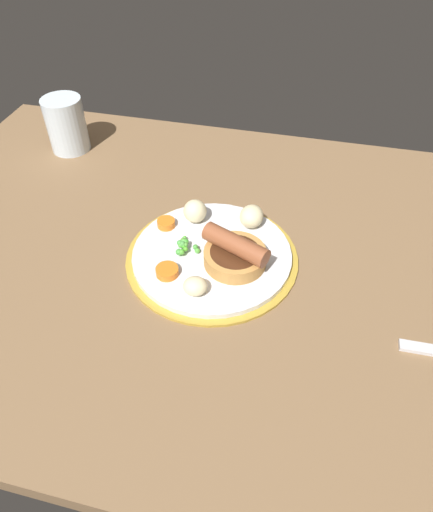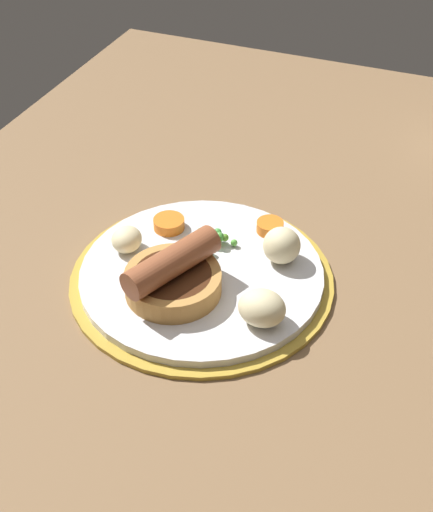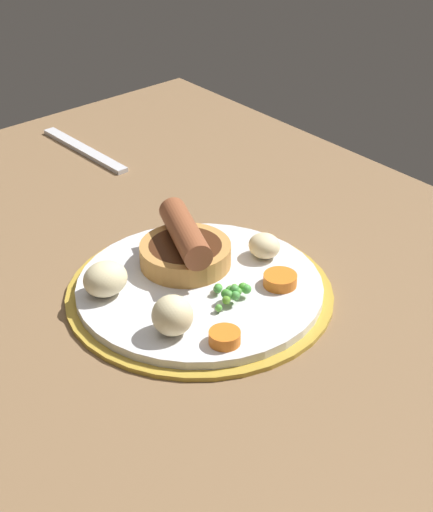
{
  "view_description": "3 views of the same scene",
  "coord_description": "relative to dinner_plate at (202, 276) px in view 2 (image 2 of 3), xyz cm",
  "views": [
    {
      "loc": [
        16.02,
        -52.16,
        54.22
      ],
      "look_at": [
        4.32,
        -3.4,
        5.45
      ],
      "focal_mm": 32.0,
      "sensor_mm": 36.0,
      "label": 1
    },
    {
      "loc": [
        54.52,
        20.56,
        52.17
      ],
      "look_at": [
        2.05,
        -0.49,
        5.84
      ],
      "focal_mm": 50.0,
      "sensor_mm": 36.0,
      "label": 2
    },
    {
      "loc": [
        -53.15,
        44.01,
        52.66
      ],
      "look_at": [
        2.74,
        -3.61,
        7.23
      ],
      "focal_mm": 60.0,
      "sensor_mm": 36.0,
      "label": 3
    }
  ],
  "objects": [
    {
      "name": "carrot_slice_0",
      "position": [
        -5.38,
        -6.17,
        1.43
      ],
      "size": [
        3.76,
        3.76,
        1.2
      ],
      "primitive_type": "cylinder",
      "rotation": [
        0.0,
        0.0,
        4.62
      ],
      "color": "orange",
      "rests_on": "dinner_plate"
    },
    {
      "name": "sausage_pudding",
      "position": [
        3.99,
        -1.38,
        2.79
      ],
      "size": [
        10.89,
        9.64,
        5.27
      ],
      "rotation": [
        0.0,
        0.0,
        2.73
      ],
      "color": "#BC8442",
      "rests_on": "dinner_plate"
    },
    {
      "name": "dinner_plate",
      "position": [
        0.0,
        0.0,
        0.0
      ],
      "size": [
        27.44,
        27.44,
        1.4
      ],
      "color": "#B79333",
      "rests_on": "dining_table"
    },
    {
      "name": "carrot_slice_3",
      "position": [
        -8.99,
        4.41,
        1.44
      ],
      "size": [
        3.66,
        3.66,
        1.22
      ],
      "primitive_type": "cylinder",
      "rotation": [
        0.0,
        0.0,
        3.41
      ],
      "color": "orange",
      "rests_on": "dinner_plate"
    },
    {
      "name": "potato_chunk_0",
      "position": [
        4.78,
        8.16,
        2.59
      ],
      "size": [
        4.04,
        4.69,
        3.5
      ],
      "primitive_type": "ellipsoid",
      "rotation": [
        0.0,
        0.0,
        4.69
      ],
      "color": "beige",
      "rests_on": "dinner_plate"
    },
    {
      "name": "potato_chunk_1",
      "position": [
        -0.29,
        -8.72,
        2.16
      ],
      "size": [
        3.99,
        3.77,
        2.65
      ],
      "primitive_type": "ellipsoid",
      "rotation": [
        0.0,
        0.0,
        3.31
      ],
      "color": "beige",
      "rests_on": "dinner_plate"
    },
    {
      "name": "potato_chunk_2",
      "position": [
        -4.66,
        7.06,
        2.78
      ],
      "size": [
        3.96,
        3.98,
        3.9
      ],
      "primitive_type": "ellipsoid",
      "rotation": [
        0.0,
        0.0,
        3.16
      ],
      "color": "beige",
      "rests_on": "dinner_plate"
    },
    {
      "name": "pea_pile",
      "position": [
        -4.3,
        -0.58,
        1.9
      ],
      "size": [
        3.87,
        4.7,
        1.9
      ],
      "color": "green",
      "rests_on": "dinner_plate"
    },
    {
      "name": "dining_table",
      "position": [
        -3.17,
        1.7,
        -2.07
      ],
      "size": [
        110.0,
        80.0,
        3.0
      ],
      "primitive_type": "cube",
      "color": "brown",
      "rests_on": "ground"
    }
  ]
}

